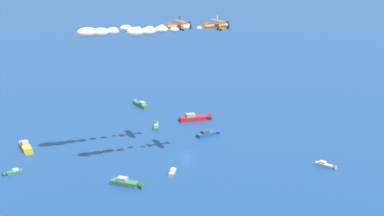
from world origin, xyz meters
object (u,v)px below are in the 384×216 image
at_px(motorboat_trailing, 129,183).
at_px(wingwalker_lead, 180,18).
at_px(biplane_wingman, 217,25).
at_px(motorboat_outer_ring_a, 327,165).
at_px(motorboat_far_port, 172,173).
at_px(motorboat_offshore, 209,133).
at_px(motorboat_far_stbd, 197,118).
at_px(motorboat_inshore, 26,148).
at_px(wingwalker_wingman, 217,17).
at_px(motorboat_outer_ring_b, 156,126).
at_px(biplane_lead, 180,26).
at_px(motorboat_near_centre, 140,104).
at_px(motorboat_ahead, 12,172).

bearing_deg(motorboat_trailing, wingwalker_lead, 110.55).
bearing_deg(biplane_wingman, motorboat_trailing, -96.77).
relative_size(motorboat_trailing, wingwalker_lead, 5.92).
distance_m(motorboat_outer_ring_a, wingwalker_lead, 57.03).
height_order(motorboat_far_port, motorboat_offshore, motorboat_offshore).
relative_size(motorboat_far_stbd, motorboat_offshore, 1.34).
bearing_deg(motorboat_inshore, wingwalker_wingman, 37.81).
xyz_separation_m(motorboat_outer_ring_b, biplane_lead, (19.13, -7.18, 35.81)).
relative_size(motorboat_near_centre, wingwalker_wingman, 5.66).
xyz_separation_m(motorboat_ahead, motorboat_outer_ring_b, (-1.79, 52.28, 0.08)).
bearing_deg(motorboat_near_centre, motorboat_inshore, -77.66).
height_order(motorboat_inshore, biplane_wingman, biplane_wingman).
bearing_deg(motorboat_far_stbd, biplane_wingman, -36.29).
height_order(wingwalker_lead, biplane_wingman, biplane_wingman).
height_order(motorboat_inshore, motorboat_trailing, motorboat_inshore).
xyz_separation_m(motorboat_ahead, biplane_wingman, (31.00, 45.71, 37.46)).
height_order(motorboat_offshore, motorboat_trailing, motorboat_trailing).
xyz_separation_m(motorboat_trailing, motorboat_ahead, (-27.65, -17.45, -0.30)).
height_order(motorboat_far_stbd, motorboat_ahead, motorboat_far_stbd).
bearing_deg(biplane_wingman, motorboat_near_centre, 161.60).
distance_m(motorboat_far_stbd, biplane_wingman, 51.74).
height_order(motorboat_outer_ring_b, biplane_lead, biplane_lead).
bearing_deg(motorboat_inshore, biplane_lead, 47.80).
distance_m(motorboat_far_stbd, motorboat_ahead, 67.13).
relative_size(motorboat_near_centre, motorboat_offshore, 1.07).
xyz_separation_m(motorboat_offshore, wingwalker_wingman, (15.58, -13.41, 39.39)).
xyz_separation_m(motorboat_outer_ring_a, wingwalker_lead, (-38.37, -18.42, 37.97)).
xyz_separation_m(motorboat_far_stbd, biplane_wingman, (29.14, -21.40, 37.01)).
bearing_deg(biplane_lead, motorboat_offshore, 98.02).
height_order(motorboat_offshore, motorboat_outer_ring_b, motorboat_offshore).
bearing_deg(motorboat_near_centre, motorboat_far_stbd, 6.39).
bearing_deg(biplane_lead, motorboat_trailing, -69.54).
distance_m(motorboat_far_port, biplane_wingman, 40.59).
distance_m(motorboat_far_port, motorboat_outer_ring_b, 38.78).
xyz_separation_m(motorboat_far_port, wingwalker_lead, (-12.73, 15.08, 38.02)).
bearing_deg(motorboat_trailing, motorboat_outer_ring_a, 58.74).
height_order(motorboat_trailing, motorboat_outer_ring_a, motorboat_trailing).
bearing_deg(biplane_wingman, wingwalker_wingman, 147.85).
xyz_separation_m(motorboat_far_stbd, motorboat_outer_ring_a, (53.78, -3.54, -0.37)).
bearing_deg(biplane_lead, biplane_wingman, 2.54).
height_order(motorboat_near_centre, wingwalker_wingman, wingwalker_wingman).
height_order(motorboat_far_port, motorboat_ahead, motorboat_far_port).
xyz_separation_m(motorboat_far_port, motorboat_offshore, (-14.64, 29.10, 0.19)).
distance_m(biplane_lead, biplane_wingman, 13.77).
height_order(motorboat_inshore, wingwalker_wingman, wingwalker_wingman).
relative_size(biplane_wingman, wingwalker_wingman, 4.70).
height_order(motorboat_inshore, biplane_lead, biplane_lead).
height_order(motorboat_near_centre, wingwalker_lead, wingwalker_lead).
relative_size(motorboat_inshore, biplane_lead, 1.35).
bearing_deg(motorboat_trailing, motorboat_ahead, -147.74).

